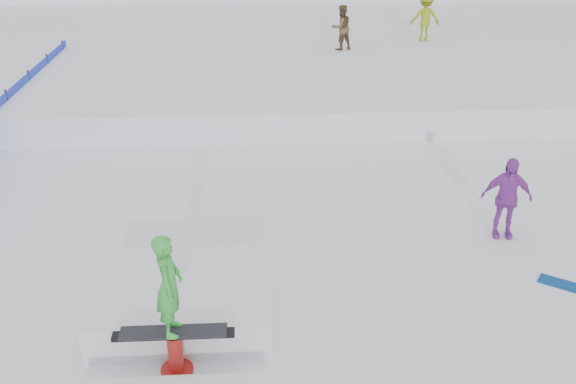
{
  "coord_description": "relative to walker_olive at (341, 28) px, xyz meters",
  "views": [
    {
      "loc": [
        -0.08,
        -8.03,
        5.99
      ],
      "look_at": [
        0.5,
        2.0,
        1.1
      ],
      "focal_mm": 40.0,
      "sensor_mm": 36.0,
      "label": 1
    }
  ],
  "objects": [
    {
      "name": "ground",
      "position": [
        -2.97,
        -13.61,
        -1.54
      ],
      "size": [
        120.0,
        120.0,
        0.0
      ],
      "primitive_type": "plane",
      "color": "white"
    },
    {
      "name": "snow_midrise",
      "position": [
        -2.97,
        2.39,
        -1.14
      ],
      "size": [
        50.0,
        18.0,
        0.8
      ],
      "primitive_type": "cube",
      "color": "white",
      "rests_on": "ground"
    },
    {
      "name": "walker_olive",
      "position": [
        0.0,
        0.0,
        0.0
      ],
      "size": [
        0.89,
        0.81,
        1.49
      ],
      "primitive_type": "imported",
      "rotation": [
        0.0,
        0.0,
        3.57
      ],
      "color": "brown",
      "rests_on": "snow_midrise"
    },
    {
      "name": "walker_ygreen",
      "position": [
        3.15,
        1.22,
        0.07
      ],
      "size": [
        1.08,
        0.66,
        1.63
      ],
      "primitive_type": "imported",
      "rotation": [
        0.0,
        0.0,
        3.09
      ],
      "color": "#879912",
      "rests_on": "snow_midrise"
    },
    {
      "name": "spectator_purple",
      "position": [
        1.53,
        -11.43,
        -0.76
      ],
      "size": [
        0.96,
        0.5,
        1.57
      ],
      "primitive_type": "imported",
      "rotation": [
        0.0,
        0.0,
        -0.14
      ],
      "color": "purple",
      "rests_on": "ground"
    },
    {
      "name": "jib_rail_feature",
      "position": [
        -4.16,
        -14.25,
        -1.24
      ],
      "size": [
        2.6,
        4.4,
        2.11
      ],
      "color": "white",
      "rests_on": "ground"
    }
  ]
}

